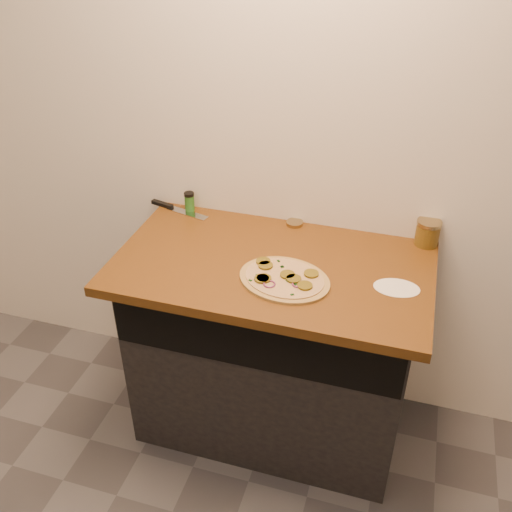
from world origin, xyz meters
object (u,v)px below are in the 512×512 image
(salsa_jar, at_px, (428,233))
(spice_shaker, at_px, (189,202))
(pizza, at_px, (284,279))
(chefs_knife, at_px, (174,208))

(salsa_jar, distance_m, spice_shaker, 1.00)
(pizza, relative_size, spice_shaker, 4.59)
(salsa_jar, bearing_deg, pizza, -139.78)
(pizza, bearing_deg, spice_shaker, 143.30)
(salsa_jar, bearing_deg, spice_shaker, -179.27)
(chefs_knife, distance_m, salsa_jar, 1.08)
(chefs_knife, relative_size, spice_shaker, 3.32)
(chefs_knife, bearing_deg, spice_shaker, 7.29)
(pizza, distance_m, spice_shaker, 0.66)
(spice_shaker, bearing_deg, pizza, -36.70)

